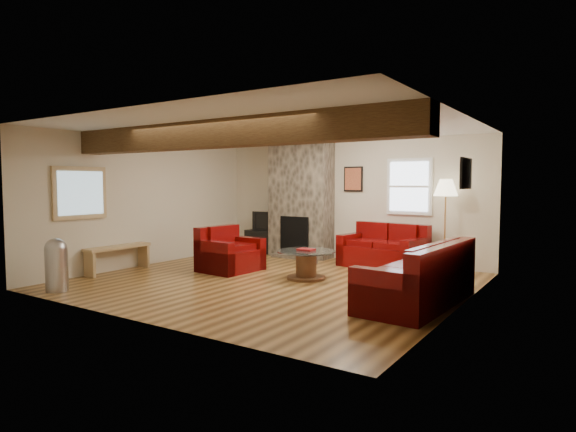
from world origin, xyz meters
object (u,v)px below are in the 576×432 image
at_px(television, 268,221).
at_px(loveseat, 383,246).
at_px(sofa_three, 417,273).
at_px(coffee_table, 306,265).
at_px(floor_lamp, 446,193).
at_px(armchair_red, 230,249).
at_px(tv_cabinet, 268,242).

bearing_deg(television, loveseat, -5.85).
xyz_separation_m(sofa_three, coffee_table, (-2.11, 0.62, -0.17)).
relative_size(television, floor_lamp, 0.44).
bearing_deg(coffee_table, loveseat, 69.64).
distance_m(armchair_red, tv_cabinet, 2.31).
relative_size(sofa_three, loveseat, 1.38).
distance_m(loveseat, tv_cabinet, 2.95).
relative_size(coffee_table, television, 1.31).
xyz_separation_m(armchair_red, coffee_table, (1.55, 0.13, -0.17)).
height_order(armchair_red, tv_cabinet, armchair_red).
relative_size(coffee_table, tv_cabinet, 0.94).
xyz_separation_m(coffee_table, television, (-2.28, 2.06, 0.50)).
height_order(loveseat, coffee_table, loveseat).
relative_size(loveseat, television, 2.09).
xyz_separation_m(coffee_table, floor_lamp, (1.75, 2.00, 1.20)).
distance_m(sofa_three, armchair_red, 3.70).
bearing_deg(tv_cabinet, armchair_red, -71.66).
height_order(sofa_three, armchair_red, sofa_three).
bearing_deg(sofa_three, loveseat, -145.12).
xyz_separation_m(tv_cabinet, floor_lamp, (4.03, -0.06, 1.18)).
distance_m(coffee_table, floor_lamp, 2.92).
distance_m(tv_cabinet, floor_lamp, 4.20).
relative_size(armchair_red, tv_cabinet, 0.95).
bearing_deg(floor_lamp, armchair_red, -147.12).
bearing_deg(television, armchair_red, -71.66).
relative_size(loveseat, floor_lamp, 0.93).
distance_m(sofa_three, tv_cabinet, 5.15).
distance_m(coffee_table, tv_cabinet, 3.07).
height_order(loveseat, armchair_red, loveseat).
relative_size(tv_cabinet, floor_lamp, 0.62).
height_order(television, floor_lamp, floor_lamp).
bearing_deg(tv_cabinet, floor_lamp, -0.81).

